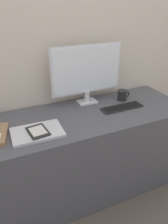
# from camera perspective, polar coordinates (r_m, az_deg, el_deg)

# --- Properties ---
(ground_plane) EXTENTS (10.00, 10.00, 0.00)m
(ground_plane) POSITION_cam_1_polar(r_m,az_deg,el_deg) (1.90, 3.75, -23.54)
(ground_plane) COLOR brown
(wall_back) EXTENTS (3.60, 0.05, 2.40)m
(wall_back) POSITION_cam_1_polar(r_m,az_deg,el_deg) (1.74, -4.27, 18.41)
(wall_back) COLOR beige
(wall_back) RESTS_ON ground_plane
(desk) EXTENTS (1.60, 0.58, 0.72)m
(desk) POSITION_cam_1_polar(r_m,az_deg,el_deg) (1.80, 0.34, -10.70)
(desk) COLOR #4C4C51
(desk) RESTS_ON ground_plane
(monitor) EXTENTS (0.58, 0.11, 0.46)m
(monitor) POSITION_cam_1_polar(r_m,az_deg,el_deg) (1.71, 0.78, 10.44)
(monitor) COLOR silver
(monitor) RESTS_ON desk
(keyboard) EXTENTS (0.34, 0.10, 0.01)m
(keyboard) POSITION_cam_1_polar(r_m,az_deg,el_deg) (1.72, 9.89, 1.22)
(keyboard) COLOR #282828
(keyboard) RESTS_ON desk
(laptop) EXTENTS (0.33, 0.22, 0.02)m
(laptop) POSITION_cam_1_polar(r_m,az_deg,el_deg) (1.41, -12.12, -5.21)
(laptop) COLOR #BCBCC1
(laptop) RESTS_ON desk
(ereader) EXTENTS (0.13, 0.17, 0.01)m
(ereader) POSITION_cam_1_polar(r_m,az_deg,el_deg) (1.40, -11.97, -4.94)
(ereader) COLOR black
(ereader) RESTS_ON laptop
(coffee_mug) EXTENTS (0.11, 0.08, 0.09)m
(coffee_mug) POSITION_cam_1_polar(r_m,az_deg,el_deg) (1.85, 10.00, 4.38)
(coffee_mug) COLOR black
(coffee_mug) RESTS_ON desk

